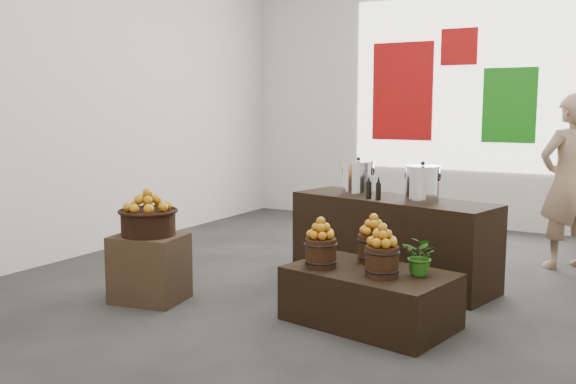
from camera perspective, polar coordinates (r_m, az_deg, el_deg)
The scene contains 23 objects.
ground at distance 6.32m, azimuth 4.32°, elevation -7.90°, with size 7.00×7.00×0.00m, color #3E3D3B.
back_wall at distance 9.38m, azimuth 13.72°, elevation 9.32°, with size 6.00×0.04×4.00m, color silver.
back_opening at distance 9.28m, azimuth 15.49°, elevation 9.28°, with size 3.20×0.02×2.40m, color white.
deco_red_left at distance 9.53m, azimuth 10.14°, elevation 8.79°, with size 0.90×0.04×1.40m, color #A60C0C.
deco_green_right at distance 9.14m, azimuth 19.08°, elevation 7.29°, with size 0.70×0.04×1.00m, color #177B13.
deco_red_upper at distance 9.33m, azimuth 14.97°, elevation 12.37°, with size 0.50×0.04×0.50m, color #A60C0C.
crate at distance 5.74m, azimuth -12.19°, elevation -6.62°, with size 0.58×0.48×0.58m, color #4F3824.
wicker_basket at distance 5.66m, azimuth -12.31°, elevation -2.72°, with size 0.47×0.47×0.21m, color black.
apples_in_basket at distance 5.63m, azimuth -12.37°, elevation -0.69°, with size 0.36×0.36×0.19m, color #8F0604, non-canonical shape.
display_table at distance 5.09m, azimuth 7.29°, elevation -9.25°, with size 1.24×0.76×0.43m, color black.
apple_bucket_front_left at distance 5.07m, azimuth 2.91°, elevation -5.42°, with size 0.25×0.25×0.23m, color #361F0E.
apples_in_bucket_front_left at distance 5.03m, azimuth 2.93°, elevation -3.22°, with size 0.19×0.19×0.17m, color #8F0604, non-canonical shape.
apple_bucket_front_right at distance 4.84m, azimuth 8.35°, elevation -6.11°, with size 0.25×0.25×0.23m, color #361F0E.
apples_in_bucket_front_right at distance 4.80m, azimuth 8.40°, elevation -3.81°, with size 0.19×0.19×0.17m, color #8F0604, non-canonical shape.
apple_bucket_rear at distance 5.26m, azimuth 7.58°, elevation -4.99°, with size 0.25×0.25×0.23m, color #361F0E.
apples_in_bucket_rear at distance 5.22m, azimuth 7.62°, elevation -2.87°, with size 0.19×0.19×0.17m, color #8F0604, non-canonical shape.
herb_garnish_right at distance 4.91m, azimuth 11.77°, elevation -5.58°, with size 0.27×0.23×0.30m, color #235D13.
herb_garnish_left at distance 5.34m, azimuth 3.48°, elevation -4.54°, with size 0.15×0.12×0.27m, color #235D13.
counter at distance 6.27m, azimuth 9.21°, elevation -4.24°, with size 2.00×0.64×0.82m, color black.
stock_pot_left at distance 6.41m, azimuth 6.26°, elevation 1.20°, with size 0.31×0.31×0.31m, color silver.
stock_pot_center at distance 6.01m, azimuth 11.86°, elevation 0.65°, with size 0.31×0.31×0.31m, color silver.
oil_cruets at distance 6.02m, azimuth 8.26°, elevation 0.35°, with size 0.15×0.05×0.23m, color black, non-canonical shape.
shopper at distance 7.24m, azimuth 23.66°, elevation 0.83°, with size 0.66×0.44×1.82m, color #997A5D.
Camera 1 is at (2.58, -5.51, 1.69)m, focal length 40.00 mm.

